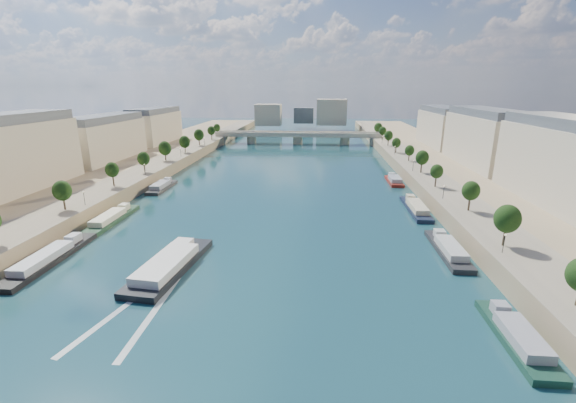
# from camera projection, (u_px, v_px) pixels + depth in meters

# --- Properties ---
(ground) EXTENTS (700.00, 700.00, 0.00)m
(ground) POSITION_uv_depth(u_px,v_px,m) (277.00, 197.00, 137.10)
(ground) COLOR #0B2D32
(ground) RESTS_ON ground
(quay_left) EXTENTS (44.00, 520.00, 5.00)m
(quay_left) POSITION_uv_depth(u_px,v_px,m) (83.00, 186.00, 141.85)
(quay_left) COLOR #9E8460
(quay_left) RESTS_ON ground
(quay_right) EXTENTS (44.00, 520.00, 5.00)m
(quay_right) POSITION_uv_depth(u_px,v_px,m) (487.00, 195.00, 130.92)
(quay_right) COLOR #9E8460
(quay_right) RESTS_ON ground
(pave_left) EXTENTS (14.00, 520.00, 0.10)m
(pave_left) POSITION_uv_depth(u_px,v_px,m) (122.00, 180.00, 139.98)
(pave_left) COLOR gray
(pave_left) RESTS_ON quay_left
(pave_right) EXTENTS (14.00, 520.00, 0.10)m
(pave_right) POSITION_uv_depth(u_px,v_px,m) (443.00, 187.00, 131.32)
(pave_right) COLOR gray
(pave_right) RESTS_ON quay_right
(trees_left) EXTENTS (4.80, 268.80, 8.26)m
(trees_left) POSITION_uv_depth(u_px,v_px,m) (128.00, 165.00, 140.18)
(trees_left) COLOR #382B1E
(trees_left) RESTS_ON ground
(trees_right) EXTENTS (4.80, 268.80, 8.26)m
(trees_right) POSITION_uv_depth(u_px,v_px,m) (431.00, 165.00, 139.46)
(trees_right) COLOR #382B1E
(trees_right) RESTS_ON ground
(lamps_left) EXTENTS (0.36, 200.36, 4.28)m
(lamps_left) POSITION_uv_depth(u_px,v_px,m) (119.00, 180.00, 129.30)
(lamps_left) COLOR black
(lamps_left) RESTS_ON ground
(lamps_right) EXTENTS (0.36, 200.36, 4.28)m
(lamps_right) POSITION_uv_depth(u_px,v_px,m) (426.00, 175.00, 135.65)
(lamps_right) COLOR black
(lamps_right) RESTS_ON ground
(buildings_left) EXTENTS (16.00, 226.00, 23.20)m
(buildings_left) POSITION_uv_depth(u_px,v_px,m) (64.00, 144.00, 150.28)
(buildings_left) COLOR #BDAA91
(buildings_left) RESTS_ON ground
(buildings_right) EXTENTS (16.00, 226.00, 23.20)m
(buildings_right) POSITION_uv_depth(u_px,v_px,m) (517.00, 149.00, 137.37)
(buildings_right) COLOR #BDAA91
(buildings_right) RESTS_ON ground
(skyline) EXTENTS (79.00, 42.00, 22.00)m
(skyline) POSITION_uv_depth(u_px,v_px,m) (307.00, 113.00, 342.22)
(skyline) COLOR #BDAA91
(skyline) RESTS_ON ground
(bridge) EXTENTS (112.00, 12.00, 8.15)m
(bridge) POSITION_uv_depth(u_px,v_px,m) (298.00, 136.00, 262.56)
(bridge) COLOR #C1B79E
(bridge) RESTS_ON ground
(tour_barge) EXTENTS (11.11, 28.82, 3.81)m
(tour_barge) POSITION_uv_depth(u_px,v_px,m) (170.00, 265.00, 82.81)
(tour_barge) COLOR black
(tour_barge) RESTS_ON ground
(wake) EXTENTS (10.73, 26.01, 0.04)m
(wake) POSITION_uv_depth(u_px,v_px,m) (135.00, 312.00, 67.27)
(wake) COLOR silver
(wake) RESTS_ON ground
(moored_barges_left) EXTENTS (5.00, 154.25, 3.60)m
(moored_barges_left) POSITION_uv_depth(u_px,v_px,m) (36.00, 267.00, 82.25)
(moored_barges_left) COLOR #1C1A3A
(moored_barges_left) RESTS_ON ground
(moored_barges_right) EXTENTS (5.00, 153.65, 3.60)m
(moored_barges_right) POSITION_uv_depth(u_px,v_px,m) (449.00, 250.00, 90.66)
(moored_barges_right) COLOR black
(moored_barges_right) RESTS_ON ground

